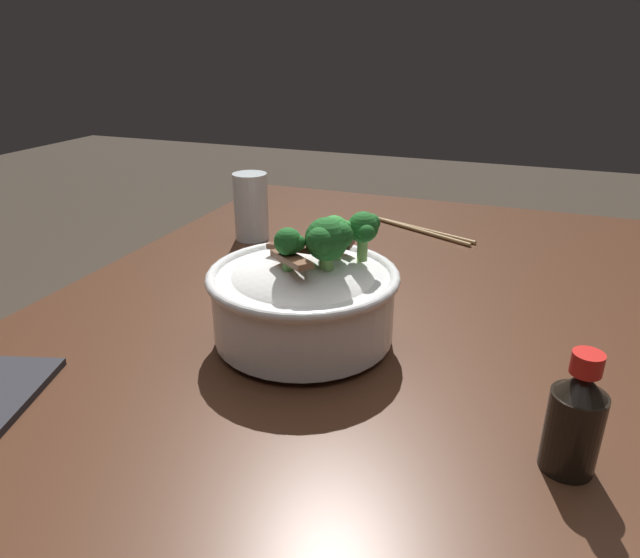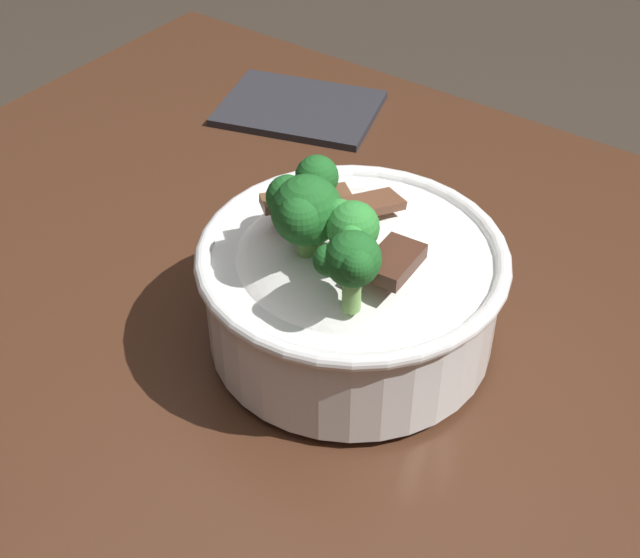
{
  "view_description": "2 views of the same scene",
  "coord_description": "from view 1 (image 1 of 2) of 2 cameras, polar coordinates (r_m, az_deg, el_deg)",
  "views": [
    {
      "loc": [
        0.64,
        0.16,
        1.12
      ],
      "look_at": [
        0.09,
        -0.05,
        0.87
      ],
      "focal_mm": 31.58,
      "sensor_mm": 36.0,
      "label": 1
    },
    {
      "loc": [
        -0.18,
        0.35,
        1.26
      ],
      "look_at": [
        0.12,
        -0.07,
        0.83
      ],
      "focal_mm": 49.99,
      "sensor_mm": 36.0,
      "label": 2
    }
  ],
  "objects": [
    {
      "name": "soy_sauce_bottle",
      "position": [
        0.52,
        24.41,
        -12.88
      ],
      "size": [
        0.05,
        0.05,
        0.11
      ],
      "color": "black",
      "rests_on": "dining_table"
    },
    {
      "name": "rice_bowl",
      "position": [
        0.65,
        -1.56,
        -1.38
      ],
      "size": [
        0.22,
        0.22,
        0.16
      ],
      "color": "white",
      "rests_on": "dining_table"
    },
    {
      "name": "dining_table",
      "position": [
        0.79,
        5.46,
        -10.01
      ],
      "size": [
        1.2,
        0.91,
        0.78
      ],
      "color": "#472819",
      "rests_on": "ground"
    },
    {
      "name": "chopsticks_pair",
      "position": [
        1.08,
        9.98,
        4.96
      ],
      "size": [
        0.11,
        0.22,
        0.01
      ],
      "color": "#9E7A4C",
      "rests_on": "dining_table"
    },
    {
      "name": "drinking_glass",
      "position": [
        1.02,
        -6.98,
        6.81
      ],
      "size": [
        0.06,
        0.06,
        0.12
      ],
      "color": "white",
      "rests_on": "dining_table"
    }
  ]
}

